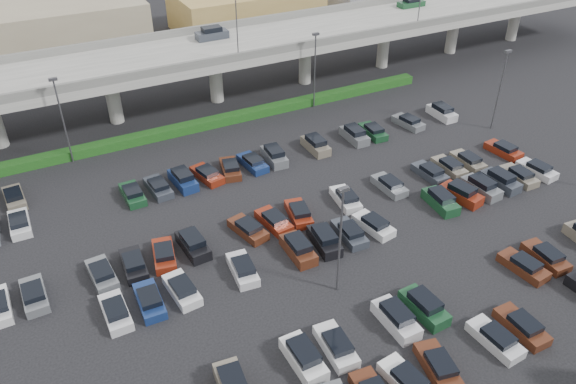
{
  "coord_description": "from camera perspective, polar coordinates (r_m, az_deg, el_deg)",
  "views": [
    {
      "loc": [
        -19.71,
        -36.9,
        33.25
      ],
      "look_at": [
        1.78,
        4.35,
        2.0
      ],
      "focal_mm": 35.0,
      "sensor_mm": 36.0,
      "label": 1
    }
  ],
  "objects": [
    {
      "name": "ground",
      "position": [
        53.44,
        0.47,
        -4.58
      ],
      "size": [
        280.0,
        280.0,
        0.0
      ],
      "primitive_type": "plane",
      "color": "black"
    },
    {
      "name": "overpass",
      "position": [
        76.29,
        -11.28,
        13.1
      ],
      "size": [
        150.0,
        13.0,
        15.8
      ],
      "color": "gray",
      "rests_on": "ground"
    },
    {
      "name": "hedge",
      "position": [
        72.73,
        -8.85,
        6.75
      ],
      "size": [
        66.0,
        1.6,
        1.1
      ],
      "primitive_type": "cube",
      "color": "#123E13",
      "rests_on": "ground"
    },
    {
      "name": "parked_cars",
      "position": [
        50.47,
        1.91,
        -6.41
      ],
      "size": [
        62.79,
        41.59,
        1.67
      ],
      "color": "slate",
      "rests_on": "ground"
    },
    {
      "name": "light_poles",
      "position": [
        49.86,
        -4.77,
        0.96
      ],
      "size": [
        66.9,
        48.38,
        10.3
      ],
      "color": "#48474C",
      "rests_on": "ground"
    },
    {
      "name": "distant_buildings",
      "position": [
        107.91,
        -9.59,
        17.58
      ],
      "size": [
        138.0,
        24.0,
        9.0
      ],
      "color": "gray",
      "rests_on": "ground"
    }
  ]
}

